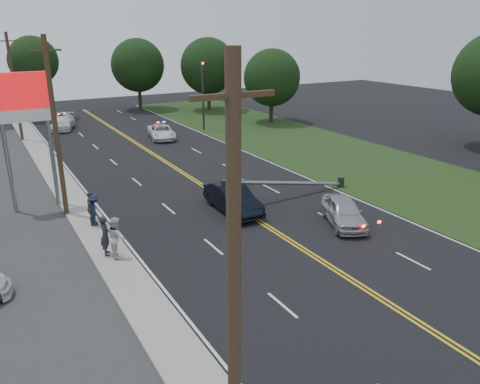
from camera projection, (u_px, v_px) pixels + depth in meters
ground at (323, 262)px, 21.70m from camera, size 120.00×120.00×0.00m
sidewalk at (89, 223)px, 25.92m from camera, size 1.80×70.00×0.12m
grass_verge at (376, 168)px, 36.23m from camera, size 12.00×80.00×0.01m
centerline_yellow at (223, 198)px, 29.88m from camera, size 0.36×80.00×0.00m
pylon_sign at (23, 109)px, 26.24m from camera, size 3.20×0.35×8.00m
traffic_signal at (203, 90)px, 48.76m from camera, size 0.28×0.41×7.05m
fallen_streetlight at (295, 183)px, 29.92m from camera, size 9.36×0.44×1.91m
utility_pole_near at (234, 308)px, 9.15m from camera, size 1.60×0.28×10.00m
utility_pole_mid at (56, 129)px, 25.52m from camera, size 1.60×0.28×10.00m
utility_pole_far at (14, 87)px, 43.52m from camera, size 1.60×0.28×10.00m
tree_6 at (33, 61)px, 53.92m from camera, size 5.59×5.59×9.55m
tree_7 at (138, 65)px, 60.97m from camera, size 6.86×6.86×9.15m
tree_8 at (208, 66)px, 60.45m from camera, size 7.19×7.19×9.26m
tree_9 at (272, 78)px, 52.61m from camera, size 6.38×6.38×8.22m
crashed_sedan at (233, 198)px, 27.51m from camera, size 1.79×4.88×1.60m
waiting_sedan at (344, 212)px, 25.71m from camera, size 3.37×4.64×1.47m
emergency_a at (162, 132)px, 45.82m from camera, size 3.13×5.15×1.34m
emergency_b at (63, 122)px, 50.14m from camera, size 3.67×5.56×1.50m
bystander_a at (105, 235)px, 21.90m from camera, size 0.63×0.81×1.95m
bystander_b at (117, 237)px, 21.69m from camera, size 0.87×1.05×1.97m
bystander_c at (95, 210)px, 25.23m from camera, size 0.67×1.15×1.77m
bystander_d at (91, 208)px, 25.22m from camera, size 0.83×1.21×1.91m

